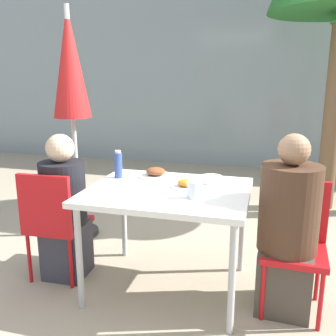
% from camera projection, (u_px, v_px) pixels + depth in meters
% --- Properties ---
extents(ground_plane, '(24.00, 24.00, 0.00)m').
position_uv_depth(ground_plane, '(168.00, 287.00, 2.77)').
color(ground_plane, tan).
extents(building_facade, '(10.00, 0.20, 3.00)m').
position_uv_depth(building_facade, '(232.00, 77.00, 6.24)').
color(building_facade, '#89999E').
rests_on(building_facade, ground).
extents(dining_table, '(1.11, 0.90, 0.76)m').
position_uv_depth(dining_table, '(168.00, 198.00, 2.60)').
color(dining_table, white).
rests_on(dining_table, ground).
extents(chair_left, '(0.41, 0.41, 0.85)m').
position_uv_depth(chair_left, '(53.00, 218.00, 2.77)').
color(chair_left, red).
rests_on(chair_left, ground).
extents(person_left, '(0.34, 0.34, 1.11)m').
position_uv_depth(person_left, '(64.00, 211.00, 2.83)').
color(person_left, '#383842').
rests_on(person_left, ground).
extents(chair_right, '(0.42, 0.42, 0.85)m').
position_uv_depth(chair_right, '(295.00, 236.00, 2.46)').
color(chair_right, red).
rests_on(chair_right, ground).
extents(person_right, '(0.38, 0.38, 1.18)m').
position_uv_depth(person_right, '(287.00, 232.00, 2.39)').
color(person_right, '#473D33').
rests_on(person_right, ground).
extents(closed_umbrella, '(0.36, 0.36, 2.12)m').
position_uv_depth(closed_umbrella, '(71.00, 75.00, 3.33)').
color(closed_umbrella, '#333333').
rests_on(closed_umbrella, ground).
extents(plate_0, '(0.21, 0.21, 0.06)m').
position_uv_depth(plate_0, '(186.00, 185.00, 2.61)').
color(plate_0, white).
rests_on(plate_0, dining_table).
extents(plate_1, '(0.27, 0.27, 0.07)m').
position_uv_depth(plate_1, '(156.00, 173.00, 2.90)').
color(plate_1, white).
rests_on(plate_1, dining_table).
extents(bottle, '(0.06, 0.06, 0.21)m').
position_uv_depth(bottle, '(118.00, 165.00, 2.86)').
color(bottle, '#334C8E').
rests_on(bottle, dining_table).
extents(drinking_cup, '(0.08, 0.08, 0.11)m').
position_uv_depth(drinking_cup, '(193.00, 190.00, 2.39)').
color(drinking_cup, silver).
rests_on(drinking_cup, dining_table).
extents(salad_bowl, '(0.16, 0.16, 0.05)m').
position_uv_depth(salad_bowl, '(212.00, 179.00, 2.74)').
color(salad_bowl, white).
rests_on(salad_bowl, dining_table).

